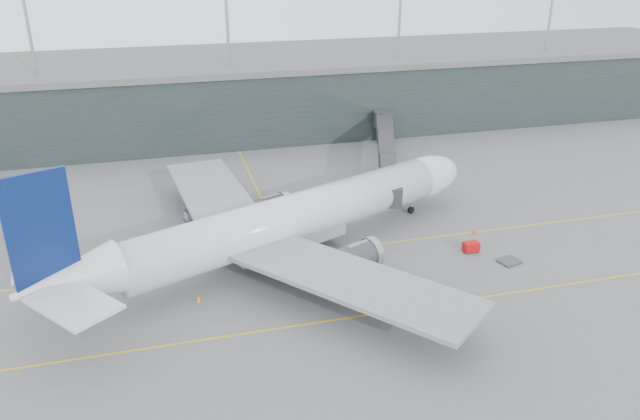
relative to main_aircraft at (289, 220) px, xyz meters
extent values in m
plane|color=#535358|center=(-5.21, 4.09, -5.08)|extent=(320.00, 320.00, 0.00)
cube|color=gold|center=(-5.21, 0.09, -5.07)|extent=(160.00, 0.25, 0.02)
cube|color=gold|center=(-5.21, -15.91, -5.07)|extent=(160.00, 0.25, 0.02)
cube|color=gold|center=(-0.21, 24.09, -5.07)|extent=(0.25, 60.00, 0.02)
cube|color=#1E2928|center=(-5.21, 62.09, 1.92)|extent=(240.00, 35.00, 14.00)
cube|color=#535558|center=(-5.21, 62.09, 9.52)|extent=(240.00, 36.00, 1.20)
cylinder|color=#9E9EA3|center=(-35.21, 52.09, 16.92)|extent=(0.60, 0.60, 14.00)
cylinder|color=#9E9EA3|center=(-0.21, 52.09, 16.92)|extent=(0.60, 0.60, 14.00)
cylinder|color=#9E9EA3|center=(34.79, 52.09, 16.92)|extent=(0.60, 0.60, 14.00)
cylinder|color=#9E9EA3|center=(69.79, 52.09, 16.92)|extent=(0.60, 0.60, 14.00)
cylinder|color=silver|center=(0.42, 0.18, 0.16)|extent=(44.37, 23.14, 6.13)
ellipsoid|color=silver|center=(22.80, 9.49, 0.16)|extent=(14.25, 10.61, 6.13)
cone|color=silver|center=(-25.61, -10.65, 0.86)|extent=(12.31, 9.62, 5.89)
cube|color=gray|center=(-0.49, -0.20, -2.21)|extent=(16.51, 10.65, 1.98)
cube|color=black|center=(26.27, 10.93, 1.15)|extent=(3.15, 3.58, 0.79)
cube|color=gray|center=(3.57, -15.12, -0.83)|extent=(24.85, 27.98, 0.54)
cylinder|color=#3D3C42|center=(5.86, -7.74, -2.51)|extent=(7.72, 5.86, 3.46)
cube|color=gray|center=(-8.21, 13.19, -0.83)|extent=(12.14, 29.52, 0.54)
cylinder|color=#3D3C42|center=(-1.36, 9.61, -2.51)|extent=(7.72, 5.86, 3.46)
cube|color=#091A4F|center=(-26.98, -11.22, 7.09)|extent=(6.13, 2.93, 11.87)
cube|color=silver|center=(-24.43, -16.06, 1.35)|extent=(9.74, 10.37, 0.35)
cube|color=silver|center=(-28.61, -6.01, 1.35)|extent=(6.57, 9.54, 0.35)
cylinder|color=black|center=(20.52, 8.54, -4.54)|extent=(1.16, 0.78, 1.09)
cylinder|color=#9E9EA3|center=(20.52, 8.54, -3.79)|extent=(0.30, 0.30, 2.57)
cylinder|color=black|center=(-1.41, -5.73, -4.44)|extent=(1.38, 0.95, 1.29)
cylinder|color=black|center=(-5.05, 3.04, -4.44)|extent=(1.38, 0.95, 1.29)
cube|color=#2A2A2F|center=(15.63, 4.88, -0.10)|extent=(4.18, 4.42, 2.79)
cube|color=#2A2A2F|center=(18.31, 12.69, -0.10)|extent=(6.56, 13.04, 2.49)
cube|color=#2A2A2F|center=(22.52, 24.93, -0.10)|extent=(6.80, 13.13, 2.59)
cube|color=#2A2A2F|center=(26.73, 37.16, -0.10)|extent=(7.03, 13.21, 2.69)
cylinder|color=#9E9EA3|center=(18.54, 13.35, -3.19)|extent=(0.50, 0.50, 3.78)
cube|color=#3D3C42|center=(18.54, 13.35, -4.73)|extent=(2.37, 2.06, 0.70)
cylinder|color=#2A2A2F|center=(15.63, 44.59, -0.10)|extent=(3.98, 3.98, 2.99)
cylinder|color=#2A2A2F|center=(15.63, 44.59, -3.29)|extent=(1.79, 1.79, 3.58)
cube|color=#AE0D0C|center=(23.27, -5.21, -4.30)|extent=(2.07, 1.36, 1.19)
cylinder|color=black|center=(22.56, -5.69, -4.90)|extent=(0.37, 0.15, 0.37)
cylinder|color=black|center=(24.02, -5.64, -4.90)|extent=(0.37, 0.15, 0.37)
cylinder|color=black|center=(22.52, -4.77, -4.90)|extent=(0.37, 0.15, 0.37)
cylinder|color=black|center=(23.99, -4.72, -4.90)|extent=(0.37, 0.15, 0.37)
cube|color=#39393E|center=(26.69, -9.15, -4.92)|extent=(3.16, 2.80, 0.27)
cube|color=#3D3C42|center=(-11.72, 14.40, -4.95)|extent=(2.14, 1.94, 0.18)
cube|color=silver|center=(-11.72, 14.40, -4.16)|extent=(1.78, 1.73, 1.32)
cube|color=navy|center=(-11.72, 14.40, -3.47)|extent=(1.84, 1.79, 0.07)
cube|color=#3D3C42|center=(-7.17, 15.83, -4.94)|extent=(2.28, 2.06, 0.19)
cube|color=silver|center=(-7.17, 15.83, -4.10)|extent=(1.90, 1.84, 1.40)
cube|color=navy|center=(-7.17, 15.83, -3.37)|extent=(1.96, 1.90, 0.07)
cube|color=#3D3C42|center=(-3.81, 14.59, -4.95)|extent=(2.12, 1.87, 0.18)
cube|color=#A6ABB2|center=(-3.81, 14.59, -4.14)|extent=(1.75, 1.68, 1.35)
cube|color=navy|center=(-3.81, 14.59, -3.44)|extent=(1.80, 1.74, 0.07)
cone|color=red|center=(26.33, -0.43, -4.70)|extent=(0.48, 0.48, 0.76)
cone|color=orange|center=(5.83, -15.21, -4.75)|extent=(0.42, 0.42, 0.66)
cone|color=#EB560D|center=(5.16, 16.80, -4.71)|extent=(0.47, 0.47, 0.75)
cone|color=orange|center=(-12.53, -8.36, -4.68)|extent=(0.50, 0.50, 0.79)
camera|label=1|loc=(-14.93, -70.72, 33.09)|focal=35.00mm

